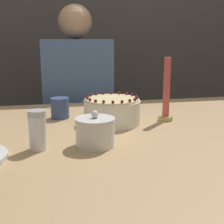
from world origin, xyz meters
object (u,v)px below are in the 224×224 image
Objects in this scene: sugar_shaker at (38,130)px; person_man_blue_shirt at (78,125)px; cake at (112,111)px; sugar_bowl at (95,132)px; candle at (166,96)px.

sugar_shaker is 0.10× the size of person_man_blue_shirt.
cake is 0.28m from sugar_bowl.
candle is at bearing 0.74° from cake.
candle reaches higher than cake.
cake is 1.82× the size of sugar_shaker.
cake is 0.38m from sugar_shaker.
cake is at bearing -179.26° from candle.
person_man_blue_shirt is (0.03, 0.90, -0.23)m from sugar_bowl.
cake is 0.18× the size of person_man_blue_shirt.
candle is (0.23, 0.00, 0.05)m from cake.
candle reaches higher than sugar_shaker.
candle is at bearing 26.00° from sugar_shaker.
person_man_blue_shirt is at bearing 115.74° from candle.
sugar_shaker is (-0.29, -0.25, 0.01)m from cake.
cake is 1.77× the size of sugar_bowl.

